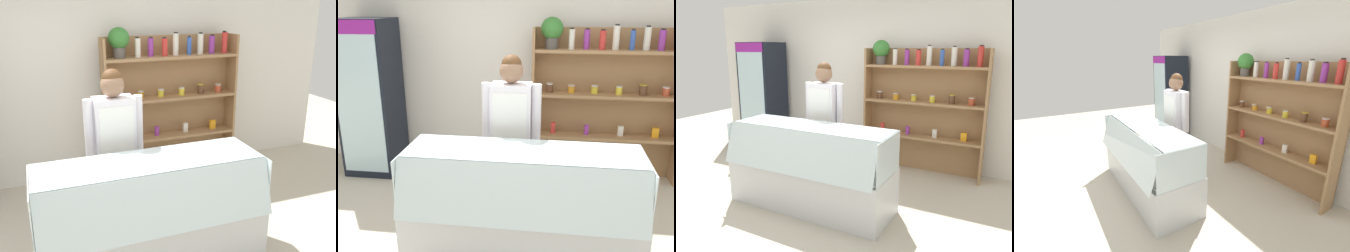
% 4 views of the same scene
% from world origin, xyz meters
% --- Properties ---
extents(ground_plane, '(12.00, 12.00, 0.00)m').
position_xyz_m(ground_plane, '(0.00, 0.00, 0.00)').
color(ground_plane, beige).
extents(back_wall, '(6.80, 0.10, 2.70)m').
position_xyz_m(back_wall, '(0.00, 2.09, 1.35)').
color(back_wall, white).
rests_on(back_wall, ground).
extents(drinks_fridge, '(0.66, 0.63, 1.99)m').
position_xyz_m(drinks_fridge, '(-2.08, 1.62, 1.00)').
color(drinks_fridge, black).
rests_on(drinks_fridge, ground).
extents(shelving_unit, '(1.80, 0.29, 2.01)m').
position_xyz_m(shelving_unit, '(0.82, 1.80, 1.14)').
color(shelving_unit, '#9E754C').
rests_on(shelving_unit, ground).
extents(deli_display_case, '(1.98, 0.76, 1.01)m').
position_xyz_m(deli_display_case, '(0.03, 0.01, 0.31)').
color(deli_display_case, silver).
rests_on(deli_display_case, ground).
extents(shop_clerk, '(0.57, 0.25, 1.71)m').
position_xyz_m(shop_clerk, '(-0.13, 0.62, 1.01)').
color(shop_clerk, '#2D2D38').
rests_on(shop_clerk, ground).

